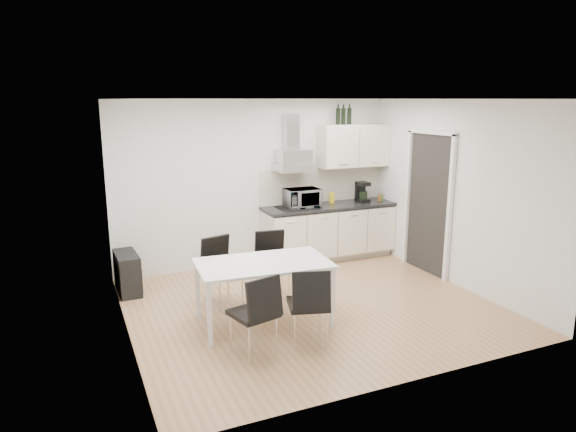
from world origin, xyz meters
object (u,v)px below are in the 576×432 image
chair_near_right (308,305)px  guitar_amp (127,273)px  chair_near_left (253,314)px  chair_far_left (224,272)px  chair_far_right (273,266)px  dining_table (263,268)px  floor_speaker (211,262)px  kitchenette (330,209)px

chair_near_right → guitar_amp: bearing=140.4°
guitar_amp → chair_near_left: bearing=-69.8°
chair_far_left → chair_far_right: (0.68, -0.01, 0.00)m
dining_table → chair_near_right: bearing=-65.9°
dining_table → chair_near_right: size_ratio=1.81×
guitar_amp → floor_speaker: 1.38m
kitchenette → chair_far_right: kitchenette is taller
dining_table → chair_far_left: chair_far_left is taller
floor_speaker → chair_near_left: bearing=-117.5°
dining_table → floor_speaker: size_ratio=6.01×
dining_table → guitar_amp: dining_table is taller
chair_far_right → guitar_amp: bearing=-21.2°
dining_table → chair_near_left: chair_near_left is taller
dining_table → floor_speaker: (-0.06, 2.11, -0.55)m
chair_near_right → chair_near_left: bearing=-164.5°
dining_table → chair_far_left: size_ratio=1.81×
chair_near_right → chair_far_left: bearing=126.6°
dining_table → guitar_amp: 2.19m
kitchenette → chair_near_right: 3.15m
chair_near_left → floor_speaker: size_ratio=3.32×
chair_far_left → chair_far_right: bearing=163.5°
kitchenette → chair_far_right: size_ratio=2.86×
chair_far_left → guitar_amp: (-1.09, 0.96, -0.16)m
kitchenette → dining_table: 2.74m
guitar_amp → dining_table: bearing=-53.4°
dining_table → chair_far_right: size_ratio=1.81×
chair_far_right → floor_speaker: bearing=-64.1°
chair_near_left → chair_far_left: bearing=71.3°
kitchenette → chair_far_left: (-2.19, -1.24, -0.39)m
dining_table → chair_near_left: bearing=-114.3°
chair_far_right → chair_near_right: bearing=91.1°
chair_far_right → chair_near_right: (-0.16, -1.39, 0.00)m
dining_table → floor_speaker: dining_table is taller
dining_table → chair_far_right: (0.41, 0.70, -0.24)m
guitar_amp → floor_speaker: (1.29, 0.44, -0.14)m
floor_speaker → chair_far_right: bearing=-92.8°
chair_far_left → chair_far_right: size_ratio=1.00×
dining_table → chair_near_right: (0.25, -0.69, -0.24)m
dining_table → floor_speaker: bearing=96.1°
dining_table → chair_far_right: bearing=64.3°
chair_near_right → dining_table: bearing=125.9°
guitar_amp → chair_near_right: bearing=-58.3°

